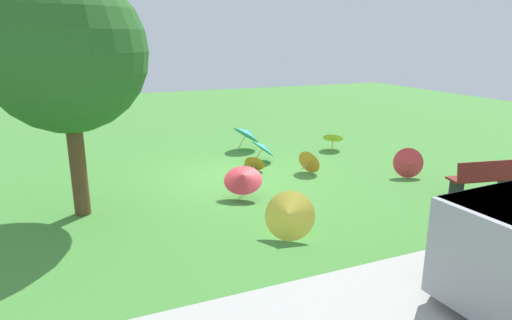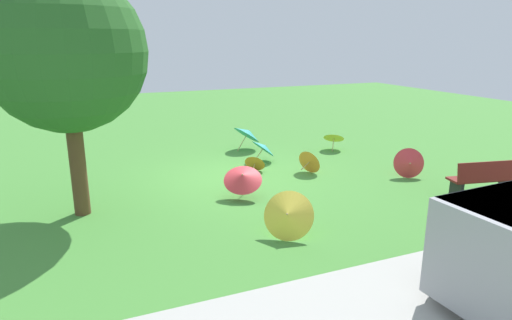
% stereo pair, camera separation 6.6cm
% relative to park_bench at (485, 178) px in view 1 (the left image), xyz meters
% --- Properties ---
extents(ground, '(40.00, 40.00, 0.00)m').
position_rel_park_bench_xyz_m(ground, '(4.80, -3.59, -0.47)').
color(ground, '#478C38').
extents(park_bench, '(1.66, 0.79, 0.90)m').
position_rel_park_bench_xyz_m(park_bench, '(0.00, 0.00, 0.00)').
color(park_bench, maroon).
rests_on(park_bench, ground).
extents(shade_tree, '(3.09, 3.09, 4.82)m').
position_rel_park_bench_xyz_m(shade_tree, '(8.45, -2.57, 2.80)').
color(shade_tree, brown).
rests_on(shade_tree, ground).
extents(parasol_yellow_0, '(0.90, 0.89, 0.65)m').
position_rel_park_bench_xyz_m(parasol_yellow_0, '(0.65, -5.25, -0.04)').
color(parasol_yellow_0, tan).
rests_on(parasol_yellow_0, ground).
extents(parasol_red_1, '(0.85, 0.87, 0.80)m').
position_rel_park_bench_xyz_m(parasol_red_1, '(0.50, -1.87, -0.07)').
color(parasol_red_1, tan).
rests_on(parasol_red_1, ground).
extents(parasol_orange_1, '(0.70, 0.68, 0.53)m').
position_rel_park_bench_xyz_m(parasol_orange_1, '(3.97, -3.96, -0.20)').
color(parasol_orange_1, tan).
rests_on(parasol_orange_1, ground).
extents(parasol_teal_0, '(0.99, 1.05, 0.91)m').
position_rel_park_bench_xyz_m(parasol_teal_0, '(3.23, -6.34, 0.10)').
color(parasol_teal_0, tan).
rests_on(parasol_teal_0, ground).
extents(parasol_red_2, '(1.15, 1.14, 0.81)m').
position_rel_park_bench_xyz_m(parasol_red_2, '(5.06, -2.11, 0.04)').
color(parasol_red_2, tan).
rests_on(parasol_red_2, ground).
extents(parasol_orange_2, '(0.70, 0.75, 0.67)m').
position_rel_park_bench_xyz_m(parasol_orange_2, '(2.64, -3.27, -0.13)').
color(parasol_orange_2, tan).
rests_on(parasol_orange_2, ground).
extents(parasol_yellow_1, '(1.12, 1.06, 0.91)m').
position_rel_park_bench_xyz_m(parasol_yellow_1, '(5.05, 0.14, -0.01)').
color(parasol_yellow_1, tan).
rests_on(parasol_yellow_1, ground).
extents(parasol_teal_2, '(0.71, 0.79, 0.74)m').
position_rel_park_bench_xyz_m(parasol_teal_2, '(3.33, -4.80, -0.02)').
color(parasol_teal_2, tan).
rests_on(parasol_teal_2, ground).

